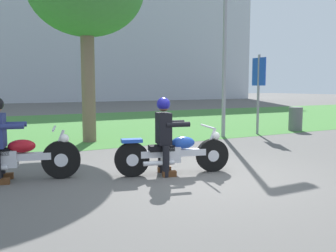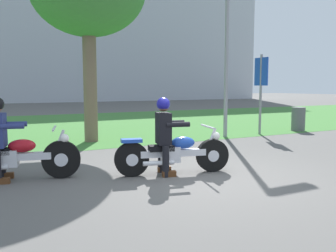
# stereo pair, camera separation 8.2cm
# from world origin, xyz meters

# --- Properties ---
(ground) EXTENTS (120.00, 120.00, 0.00)m
(ground) POSITION_xyz_m (0.00, 0.00, 0.00)
(ground) COLOR #565451
(grass_verge) EXTENTS (60.00, 12.00, 0.01)m
(grass_verge) POSITION_xyz_m (0.00, 9.55, 0.00)
(grass_verge) COLOR #3D7533
(grass_verge) RESTS_ON ground
(motorcycle_lead) EXTENTS (2.07, 0.79, 0.86)m
(motorcycle_lead) POSITION_xyz_m (-0.35, 0.49, 0.38)
(motorcycle_lead) COLOR black
(motorcycle_lead) RESTS_ON ground
(rider_lead) EXTENTS (0.62, 0.55, 1.38)m
(rider_lead) POSITION_xyz_m (-0.51, 0.54, 0.80)
(rider_lead) COLOR black
(rider_lead) RESTS_ON ground
(motorcycle_follow) EXTENTS (2.22, 0.82, 0.88)m
(motorcycle_follow) POSITION_xyz_m (-2.97, 1.32, 0.39)
(motorcycle_follow) COLOR black
(motorcycle_follow) RESTS_ON ground
(streetlight_pole) EXTENTS (0.96, 0.20, 5.15)m
(streetlight_pole) POSITION_xyz_m (3.50, 3.98, 3.27)
(streetlight_pole) COLOR gray
(streetlight_pole) RESTS_ON ground
(trash_can) EXTENTS (0.47, 0.47, 0.84)m
(trash_can) POSITION_xyz_m (6.59, 4.03, 0.42)
(trash_can) COLOR #595E5B
(trash_can) RESTS_ON ground
(sign_banner) EXTENTS (0.08, 0.60, 2.60)m
(sign_banner) POSITION_xyz_m (4.75, 3.95, 1.72)
(sign_banner) COLOR gray
(sign_banner) RESTS_ON ground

